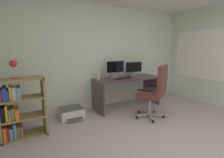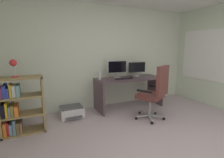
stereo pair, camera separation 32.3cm
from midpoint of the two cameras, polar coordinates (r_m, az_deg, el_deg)
ground_plane at (r=2.86m, az=22.20°, el=-22.21°), size 4.92×4.76×0.02m
wall_back at (r=4.42m, az=-0.50°, el=7.27°), size 4.92×0.10×2.51m
window_pane at (r=5.23m, az=30.36°, el=6.75°), size 0.01×1.39×1.22m
window_frame at (r=5.22m, az=30.32°, el=6.75°), size 0.02×1.47×1.30m
desk at (r=4.34m, az=7.80°, el=-2.09°), size 1.66×0.66×0.75m
monitor_main at (r=4.26m, az=3.87°, el=3.77°), size 0.51×0.18×0.42m
monitor_secondary at (r=4.57m, az=10.23°, el=3.58°), size 0.46×0.18×0.36m
keyboard at (r=4.12m, az=5.69°, el=0.11°), size 0.35×0.15×0.02m
computer_mouse at (r=4.22m, az=8.38°, el=0.40°), size 0.08×0.11×0.03m
desktop_speaker at (r=4.03m, az=-1.80°, el=1.02°), size 0.07×0.07×0.17m
office_chair at (r=3.69m, az=16.45°, el=-3.76°), size 0.66×0.69×1.14m
bookshelf at (r=3.36m, az=-26.28°, el=-8.34°), size 0.70×0.35×1.01m
desk_lamp at (r=3.21m, az=-27.24°, el=4.25°), size 0.12×0.11×0.30m
printer at (r=3.91m, az=-10.81°, el=-10.49°), size 0.48×0.47×0.23m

